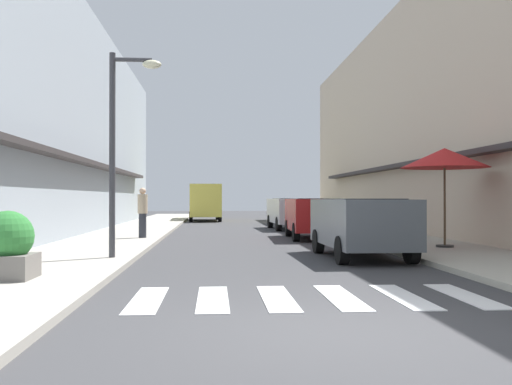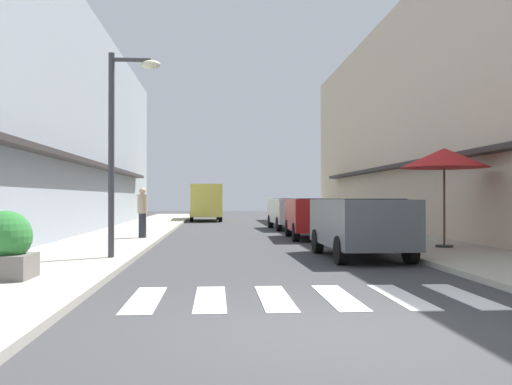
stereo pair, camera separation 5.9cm
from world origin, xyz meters
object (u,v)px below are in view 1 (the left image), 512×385
cafe_umbrella (444,158)px  street_lamp (121,130)px  pedestrian_walking_near (143,211)px  parked_car_mid (314,214)px  parked_car_near (361,221)px  parked_car_far (291,210)px  delivery_van (205,199)px  planter_corner (7,246)px

cafe_umbrella → street_lamp: bearing=-166.3°
cafe_umbrella → pedestrian_walking_near: 10.00m
parked_car_mid → parked_car_near: bearing=-90.0°
street_lamp → cafe_umbrella: size_ratio=1.71×
parked_car_mid → parked_car_far: same height
delivery_van → parked_car_far: bearing=-67.9°
street_lamp → planter_corner: 4.34m
planter_corner → cafe_umbrella: bearing=29.0°
cafe_umbrella → pedestrian_walking_near: cafe_umbrella is taller
street_lamp → parked_car_far: bearing=66.7°
cafe_umbrella → parked_car_near: bearing=-150.2°
parked_car_near → parked_car_mid: same height
street_lamp → pedestrian_walking_near: street_lamp is taller
parked_car_mid → delivery_van: 17.19m
delivery_van → pedestrian_walking_near: 17.40m
delivery_van → street_lamp: 23.86m
parked_car_far → cafe_umbrella: (2.78, -11.25, 1.66)m
street_lamp → cafe_umbrella: 8.78m
planter_corner → delivery_van: bearing=84.0°
parked_car_mid → planter_corner: 12.65m
cafe_umbrella → pedestrian_walking_near: size_ratio=1.60×
parked_car_near → street_lamp: (-5.74, -0.48, 2.12)m
parked_car_far → planter_corner: bearing=-113.0°
parked_car_near → pedestrian_walking_near: pedestrian_walking_near is taller
parked_car_mid → parked_car_far: size_ratio=0.94×
parked_car_far → delivery_van: delivery_van is taller
parked_car_mid → planter_corner: (-7.08, -10.48, -0.25)m
parked_car_mid → delivery_van: (-4.24, 16.66, 0.49)m
planter_corner → parked_car_far: bearing=67.0°
street_lamp → pedestrian_walking_near: (-0.33, 6.46, -2.02)m
delivery_van → planter_corner: (-2.84, -27.14, -0.73)m
delivery_van → street_lamp: size_ratio=1.16×
cafe_umbrella → planter_corner: bearing=-151.0°
parked_car_near → parked_car_far: size_ratio=0.94×
cafe_umbrella → pedestrian_walking_near: (-8.85, 4.38, -1.56)m
parked_car_far → pedestrian_walking_near: bearing=-131.5°
delivery_van → pedestrian_walking_near: size_ratio=3.19×
delivery_van → cafe_umbrella: 22.82m
cafe_umbrella → planter_corner: cafe_umbrella is taller
street_lamp → pedestrian_walking_near: size_ratio=2.74×
parked_car_mid → street_lamp: bearing=-128.9°
delivery_van → planter_corner: bearing=-96.0°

